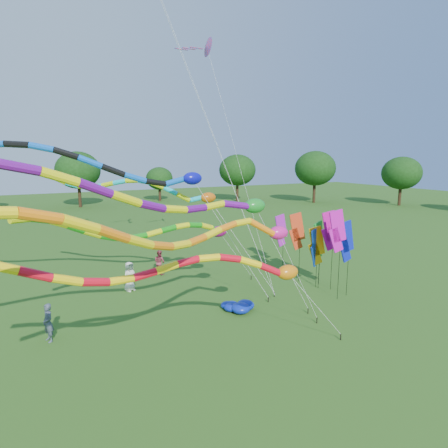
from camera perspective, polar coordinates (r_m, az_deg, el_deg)
name	(u,v)px	position (r m, az deg, el deg)	size (l,w,h in m)	color
ground	(280,340)	(17.94, 8.51, -17.03)	(160.00, 160.00, 0.00)	#245215
tree_ring	(312,244)	(13.42, 13.28, -3.04)	(116.09, 117.73, 9.18)	#382314
tube_kite_red	(184,269)	(13.08, -6.12, -6.90)	(14.61, 1.29, 6.52)	black
tube_kite_orange	(193,232)	(11.59, -4.70, -1.16)	(14.68, 5.82, 7.92)	black
tube_kite_purple	(134,195)	(13.13, -13.53, 4.32)	(18.12, 3.29, 8.92)	black
tube_kite_blue	(78,164)	(18.81, -21.41, 8.56)	(17.72, 4.38, 9.75)	black
tube_kite_cyan	(144,189)	(20.97, -12.14, 5.29)	(12.32, 5.73, 8.28)	black
tube_kite_green	(164,230)	(19.66, -9.07, -0.90)	(13.35, 4.77, 6.55)	black
delta_kite_high_c	(207,47)	(26.98, -2.65, 25.36)	(3.33, 7.48, 16.46)	black
banner_pole_orange	(316,246)	(23.85, 13.90, -3.23)	(1.15, 0.35, 4.01)	black
banner_pole_violet	(281,230)	(28.35, 8.65, -0.98)	(1.16, 0.10, 3.99)	black
banner_pole_blue_a	(316,247)	(23.87, 13.78, -3.44)	(1.11, 0.48, 3.92)	black
banner_pole_green	(318,240)	(24.40, 14.18, -2.42)	(1.14, 0.40, 4.23)	black
banner_pole_red	(297,231)	(24.68, 11.04, -1.12)	(1.15, 0.33, 4.67)	black
banner_pole_blue_b	(346,242)	(22.87, 18.13, -2.56)	(1.16, 0.09, 4.58)	black
banner_pole_magenta_a	(337,231)	(21.94, 16.87, -1.08)	(1.16, 0.29, 5.32)	black
banner_pole_magenta_b	(330,231)	(23.56, 15.81, -1.01)	(1.14, 0.37, 5.02)	black
blue_nylon_heap	(238,305)	(20.69, 2.17, -12.30)	(1.76, 1.70, 0.54)	#0C23A1
person_a	(130,276)	(23.94, -14.19, -7.76)	(0.90, 0.59, 1.84)	silver
person_b	(48,323)	(18.96, -25.23, -13.46)	(0.64, 0.42, 1.76)	#3F4859
person_c	(160,262)	(26.84, -9.79, -5.75)	(0.84, 0.65, 1.73)	#963642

